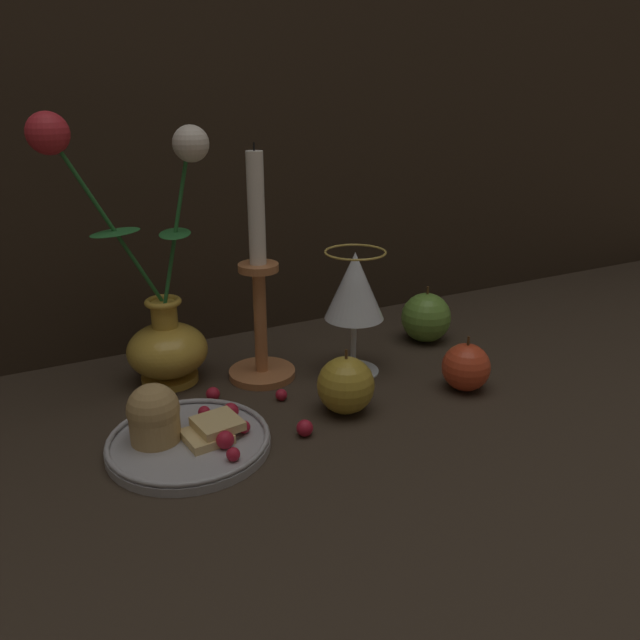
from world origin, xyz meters
TOP-DOWN VIEW (x-y plane):
  - ground_plane at (0.00, 0.00)m, footprint 2.40×2.40m
  - vase at (-0.16, 0.15)m, footprint 0.21×0.11m
  - plate_with_pastries at (-0.18, -0.02)m, footprint 0.18×0.18m
  - wine_glass at (0.09, 0.06)m, footprint 0.08×0.08m
  - candlestick at (-0.03, 0.11)m, footprint 0.09×0.09m
  - apple_beside_vase at (0.25, 0.11)m, footprint 0.08×0.08m
  - apple_near_glass at (0.02, -0.03)m, footprint 0.07×0.07m
  - apple_at_table_edge at (0.19, -0.05)m, footprint 0.06×0.06m
  - berry_near_plate at (0.23, 0.01)m, footprint 0.02×0.02m
  - berry_front_center at (-0.12, 0.07)m, footprint 0.02×0.02m
  - berry_by_glass_stem at (-0.05, -0.06)m, footprint 0.02×0.02m
  - berry_under_candlestick at (-0.04, 0.03)m, footprint 0.02×0.02m

SIDE VIEW (x-z plane):
  - ground_plane at x=0.00m, z-range 0.00..0.00m
  - berry_under_candlestick at x=-0.04m, z-range 0.00..0.02m
  - berry_front_center at x=-0.12m, z-range 0.00..0.02m
  - berry_near_plate at x=0.23m, z-range 0.00..0.02m
  - berry_by_glass_stem at x=-0.05m, z-range 0.00..0.02m
  - plate_with_pastries at x=-0.18m, z-range -0.02..0.06m
  - apple_at_table_edge at x=0.19m, z-range -0.01..0.07m
  - apple_near_glass at x=0.02m, z-range -0.01..0.08m
  - apple_beside_vase at x=0.25m, z-range -0.01..0.08m
  - vase at x=-0.16m, z-range -0.08..0.28m
  - candlestick at x=-0.03m, z-range -0.05..0.27m
  - wine_glass at x=0.09m, z-range 0.03..0.21m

